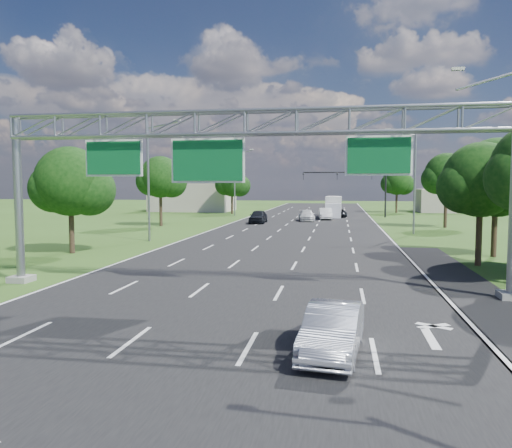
% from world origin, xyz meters
% --- Properties ---
extents(ground, '(220.00, 220.00, 0.00)m').
position_xyz_m(ground, '(0.00, 30.00, 0.00)').
color(ground, '#2D4E17').
rests_on(ground, ground).
extents(road, '(18.00, 180.00, 0.02)m').
position_xyz_m(road, '(0.00, 30.00, 0.00)').
color(road, black).
rests_on(road, ground).
extents(road_flare, '(3.00, 30.00, 0.02)m').
position_xyz_m(road_flare, '(10.20, 14.00, 0.00)').
color(road_flare, black).
rests_on(road_flare, ground).
extents(sign_gantry, '(23.50, 1.00, 9.56)m').
position_xyz_m(sign_gantry, '(0.33, 12.00, 6.89)').
color(sign_gantry, gray).
rests_on(sign_gantry, ground).
extents(traffic_signal, '(12.21, 0.24, 7.00)m').
position_xyz_m(traffic_signal, '(7.48, 65.00, 5.17)').
color(traffic_signal, black).
rests_on(traffic_signal, ground).
extents(streetlight_l_near, '(2.97, 0.22, 10.16)m').
position_xyz_m(streetlight_l_near, '(-11.30, 30.00, 5.58)').
color(streetlight_l_near, gray).
rests_on(streetlight_l_near, ground).
extents(streetlight_l_far, '(2.97, 0.22, 10.16)m').
position_xyz_m(streetlight_l_far, '(-11.30, 65.00, 5.58)').
color(streetlight_l_far, gray).
rests_on(streetlight_l_far, ground).
extents(streetlight_r_mid, '(2.97, 0.22, 10.16)m').
position_xyz_m(streetlight_r_mid, '(11.30, 40.00, 5.58)').
color(streetlight_r_mid, gray).
rests_on(streetlight_r_mid, ground).
extents(tree_verge_la, '(5.76, 4.80, 7.40)m').
position_xyz_m(tree_verge_la, '(-13.92, 22.04, 4.76)').
color(tree_verge_la, '#2D2116').
rests_on(tree_verge_la, ground).
extents(tree_verge_lb, '(5.76, 4.80, 8.06)m').
position_xyz_m(tree_verge_lb, '(-15.92, 45.04, 5.41)').
color(tree_verge_lb, '#2D2116').
rests_on(tree_verge_lb, ground).
extents(tree_verge_lc, '(5.76, 4.80, 7.62)m').
position_xyz_m(tree_verge_lc, '(-12.92, 70.04, 4.98)').
color(tree_verge_lc, '#2D2116').
rests_on(tree_verge_lc, ground).
extents(tree_verge_rd, '(5.76, 4.80, 8.28)m').
position_xyz_m(tree_verge_rd, '(16.08, 48.04, 5.63)').
color(tree_verge_rd, '#2D2116').
rests_on(tree_verge_rd, ground).
extents(tree_verge_re, '(5.76, 4.80, 7.84)m').
position_xyz_m(tree_verge_re, '(14.08, 78.04, 5.20)').
color(tree_verge_re, '#2D2116').
rests_on(tree_verge_re, ground).
extents(building_left, '(14.00, 10.00, 5.00)m').
position_xyz_m(building_left, '(-22.00, 78.00, 2.50)').
color(building_left, '#AFA192').
rests_on(building_left, ground).
extents(building_right, '(12.00, 9.00, 4.00)m').
position_xyz_m(building_right, '(24.00, 82.00, 2.00)').
color(building_right, '#AFA192').
rests_on(building_right, ground).
extents(silver_sedan, '(1.92, 4.34, 1.38)m').
position_xyz_m(silver_sedan, '(4.24, 3.98, 0.69)').
color(silver_sedan, silver).
rests_on(silver_sedan, ground).
extents(car_queue_a, '(2.58, 5.07, 1.41)m').
position_xyz_m(car_queue_a, '(0.11, 55.98, 0.70)').
color(car_queue_a, silver).
rests_on(car_queue_a, ground).
extents(car_queue_b, '(2.17, 4.34, 1.18)m').
position_xyz_m(car_queue_b, '(4.44, 64.67, 0.59)').
color(car_queue_b, black).
rests_on(car_queue_b, ground).
extents(car_queue_c, '(2.05, 4.87, 1.65)m').
position_xyz_m(car_queue_c, '(-5.56, 51.07, 0.82)').
color(car_queue_c, black).
rests_on(car_queue_c, ground).
extents(car_queue_d, '(2.05, 4.86, 1.56)m').
position_xyz_m(car_queue_d, '(2.50, 59.29, 0.78)').
color(car_queue_d, silver).
rests_on(car_queue_d, ground).
extents(box_truck, '(2.44, 7.97, 3.01)m').
position_xyz_m(box_truck, '(3.51, 65.54, 1.45)').
color(box_truck, beige).
rests_on(box_truck, ground).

